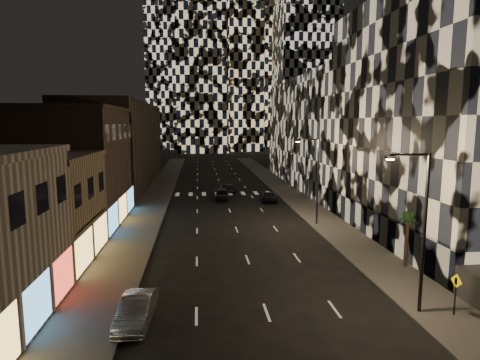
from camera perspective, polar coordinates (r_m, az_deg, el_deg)
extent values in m
cube|color=#47443F|center=(61.56, -11.69, -2.01)|extent=(4.00, 120.00, 0.15)
cube|color=#47443F|center=(62.77, 6.80, -1.70)|extent=(4.00, 120.00, 0.15)
cube|color=#4C4C47|center=(61.38, -9.74, -1.98)|extent=(0.20, 120.00, 0.15)
cube|color=#4C4C47|center=(62.34, 4.91, -1.74)|extent=(0.20, 120.00, 0.15)
cube|color=#8B7253|center=(34.65, -28.36, -4.07)|extent=(10.00, 10.00, 8.00)
cube|color=#463228|center=(46.01, -22.66, 1.60)|extent=(10.00, 15.00, 12.00)
cube|color=#463228|center=(71.64, -16.66, 4.81)|extent=(10.00, 40.00, 14.00)
cube|color=#232326|center=(42.14, 28.63, 7.51)|extent=(16.00, 25.00, 22.00)
cube|color=#383838|center=(39.43, 18.37, -5.84)|extent=(0.60, 25.00, 3.00)
cube|color=#232326|center=(71.40, 13.57, 6.52)|extent=(16.00, 40.00, 18.00)
cube|color=black|center=(155.43, 9.42, 22.67)|extent=(20.00, 20.00, 100.00)
cube|color=black|center=(182.28, -9.10, 23.73)|extent=(24.00, 24.00, 120.00)
cube|color=black|center=(154.74, -5.53, 21.85)|extent=(18.00, 18.00, 95.00)
cylinder|color=black|center=(24.54, 24.72, -7.00)|extent=(0.20, 0.20, 9.00)
cylinder|color=black|center=(23.28, 23.03, 3.32)|extent=(2.20, 0.14, 0.14)
cube|color=black|center=(22.78, 20.58, 3.06)|extent=(0.50, 0.25, 0.18)
cube|color=#FFEAB2|center=(22.79, 20.57, 2.76)|extent=(0.35, 0.18, 0.06)
cylinder|color=black|center=(42.60, 10.97, -0.23)|extent=(0.20, 0.20, 9.00)
cylinder|color=black|center=(41.88, 9.69, 5.71)|extent=(2.20, 0.14, 0.14)
cube|color=black|center=(41.61, 8.22, 5.56)|extent=(0.50, 0.25, 0.18)
cube|color=#FFEAB2|center=(41.61, 8.22, 5.40)|extent=(0.35, 0.18, 0.06)
imported|color=gray|center=(23.31, -14.53, -17.52)|extent=(1.88, 4.65, 1.50)
imported|color=black|center=(56.44, -2.56, -2.04)|extent=(2.12, 4.66, 1.55)
imported|color=black|center=(62.31, -1.63, -1.16)|extent=(2.29, 4.79, 1.35)
imported|color=black|center=(55.17, 4.20, -2.45)|extent=(2.63, 4.68, 1.24)
cylinder|color=black|center=(25.94, 28.29, -14.29)|extent=(0.08, 0.08, 2.24)
cube|color=#FFC800|center=(25.64, 28.42, -12.53)|extent=(0.15, 0.78, 0.78)
cube|color=black|center=(25.63, 28.36, -12.54)|extent=(0.05, 0.20, 0.36)
cylinder|color=#47331E|center=(32.44, 22.63, -8.28)|extent=(0.27, 0.27, 3.55)
sphere|color=#1C4318|center=(31.97, 22.82, -4.94)|extent=(0.78, 0.78, 0.78)
cone|color=#1C4318|center=(32.10, 23.26, -5.01)|extent=(1.55, 0.40, 0.94)
cone|color=#1C4318|center=(32.24, 22.92, -4.93)|extent=(1.26, 1.35, 0.94)
cone|color=#1C4318|center=(32.19, 22.51, -4.93)|extent=(0.56, 1.57, 0.94)
cone|color=#1C4318|center=(31.98, 22.31, -5.01)|extent=(1.50, 1.01, 0.94)
cone|color=#1C4318|center=(31.77, 22.50, -5.10)|extent=(1.54, 0.88, 0.94)
cone|color=#1C4318|center=(31.71, 22.92, -5.14)|extent=(0.72, 1.56, 0.94)
cone|color=#1C4318|center=(31.86, 23.26, -5.10)|extent=(1.14, 1.43, 0.94)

